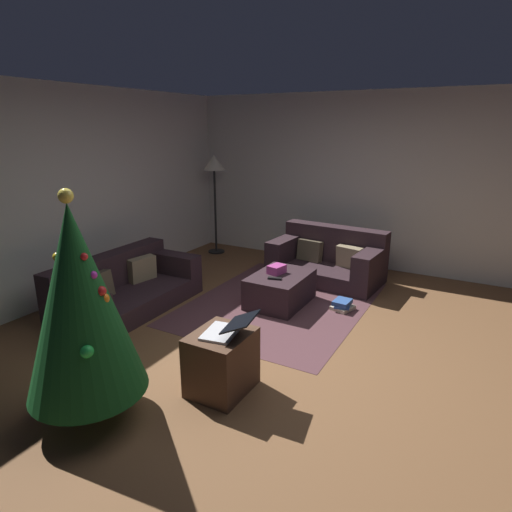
{
  "coord_description": "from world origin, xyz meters",
  "views": [
    {
      "loc": [
        -3.39,
        -1.5,
        2.11
      ],
      "look_at": [
        0.55,
        0.7,
        0.75
      ],
      "focal_mm": 30.36,
      "sensor_mm": 36.0,
      "label": 1
    }
  ],
  "objects_px": {
    "couch_right": "(329,259)",
    "laptop": "(228,329)",
    "ottoman": "(280,289)",
    "couch_left": "(124,288)",
    "tv_remote": "(275,278)",
    "gift_box": "(277,269)",
    "book_stack": "(343,305)",
    "christmas_tree": "(79,302)",
    "corner_lamp": "(214,170)",
    "side_table": "(222,362)"
  },
  "relations": [
    {
      "from": "couch_right",
      "to": "ottoman",
      "type": "bearing_deg",
      "value": 84.18
    },
    {
      "from": "tv_remote",
      "to": "christmas_tree",
      "type": "relative_size",
      "value": 0.09
    },
    {
      "from": "book_stack",
      "to": "corner_lamp",
      "type": "distance_m",
      "value": 3.29
    },
    {
      "from": "laptop",
      "to": "corner_lamp",
      "type": "relative_size",
      "value": 0.28
    },
    {
      "from": "side_table",
      "to": "book_stack",
      "type": "relative_size",
      "value": 1.63
    },
    {
      "from": "gift_box",
      "to": "tv_remote",
      "type": "xyz_separation_m",
      "value": [
        -0.21,
        -0.08,
        -0.04
      ]
    },
    {
      "from": "couch_right",
      "to": "christmas_tree",
      "type": "xyz_separation_m",
      "value": [
        -3.8,
        0.48,
        0.65
      ]
    },
    {
      "from": "couch_left",
      "to": "book_stack",
      "type": "bearing_deg",
      "value": 116.63
    },
    {
      "from": "ottoman",
      "to": "corner_lamp",
      "type": "relative_size",
      "value": 0.51
    },
    {
      "from": "couch_right",
      "to": "laptop",
      "type": "bearing_deg",
      "value": 98.78
    },
    {
      "from": "side_table",
      "to": "corner_lamp",
      "type": "distance_m",
      "value": 4.27
    },
    {
      "from": "couch_right",
      "to": "book_stack",
      "type": "relative_size",
      "value": 4.94
    },
    {
      "from": "tv_remote",
      "to": "laptop",
      "type": "distance_m",
      "value": 1.74
    },
    {
      "from": "gift_box",
      "to": "ottoman",
      "type": "bearing_deg",
      "value": -108.72
    },
    {
      "from": "couch_left",
      "to": "couch_right",
      "type": "height_order",
      "value": "couch_right"
    },
    {
      "from": "couch_left",
      "to": "side_table",
      "type": "height_order",
      "value": "couch_left"
    },
    {
      "from": "side_table",
      "to": "christmas_tree",
      "type": "bearing_deg",
      "value": 139.42
    },
    {
      "from": "gift_box",
      "to": "side_table",
      "type": "height_order",
      "value": "side_table"
    },
    {
      "from": "ottoman",
      "to": "side_table",
      "type": "relative_size",
      "value": 1.64
    },
    {
      "from": "ottoman",
      "to": "christmas_tree",
      "type": "bearing_deg",
      "value": 174.11
    },
    {
      "from": "ottoman",
      "to": "side_table",
      "type": "bearing_deg",
      "value": -168.44
    },
    {
      "from": "christmas_tree",
      "to": "tv_remote",
      "type": "bearing_deg",
      "value": -6.71
    },
    {
      "from": "christmas_tree",
      "to": "book_stack",
      "type": "bearing_deg",
      "value": -19.63
    },
    {
      "from": "ottoman",
      "to": "tv_remote",
      "type": "bearing_deg",
      "value": -175.2
    },
    {
      "from": "couch_left",
      "to": "couch_right",
      "type": "relative_size",
      "value": 1.14
    },
    {
      "from": "book_stack",
      "to": "corner_lamp",
      "type": "bearing_deg",
      "value": 64.17
    },
    {
      "from": "couch_left",
      "to": "tv_remote",
      "type": "distance_m",
      "value": 1.8
    },
    {
      "from": "laptop",
      "to": "corner_lamp",
      "type": "distance_m",
      "value": 4.22
    },
    {
      "from": "tv_remote",
      "to": "book_stack",
      "type": "height_order",
      "value": "tv_remote"
    },
    {
      "from": "gift_box",
      "to": "christmas_tree",
      "type": "xyz_separation_m",
      "value": [
        -2.67,
        0.21,
        0.51
      ]
    },
    {
      "from": "tv_remote",
      "to": "book_stack",
      "type": "relative_size",
      "value": 0.5
    },
    {
      "from": "couch_right",
      "to": "ottoman",
      "type": "xyz_separation_m",
      "value": [
        -1.15,
        0.2,
        -0.1
      ]
    },
    {
      "from": "christmas_tree",
      "to": "couch_left",
      "type": "bearing_deg",
      "value": 38.8
    },
    {
      "from": "couch_right",
      "to": "laptop",
      "type": "distance_m",
      "value": 3.04
    },
    {
      "from": "christmas_tree",
      "to": "book_stack",
      "type": "height_order",
      "value": "christmas_tree"
    },
    {
      "from": "gift_box",
      "to": "couch_left",
      "type": "bearing_deg",
      "value": 124.89
    },
    {
      "from": "ottoman",
      "to": "laptop",
      "type": "bearing_deg",
      "value": -166.53
    },
    {
      "from": "couch_left",
      "to": "ottoman",
      "type": "xyz_separation_m",
      "value": [
        1.03,
        -1.57,
        -0.06
      ]
    },
    {
      "from": "book_stack",
      "to": "corner_lamp",
      "type": "relative_size",
      "value": 0.19
    },
    {
      "from": "tv_remote",
      "to": "book_stack",
      "type": "xyz_separation_m",
      "value": [
        0.38,
        -0.72,
        -0.33
      ]
    },
    {
      "from": "couch_left",
      "to": "corner_lamp",
      "type": "height_order",
      "value": "corner_lamp"
    },
    {
      "from": "ottoman",
      "to": "side_table",
      "type": "distance_m",
      "value": 1.92
    },
    {
      "from": "ottoman",
      "to": "couch_left",
      "type": "bearing_deg",
      "value": 123.27
    },
    {
      "from": "side_table",
      "to": "book_stack",
      "type": "distance_m",
      "value": 2.11
    },
    {
      "from": "christmas_tree",
      "to": "corner_lamp",
      "type": "xyz_separation_m",
      "value": [
        4.14,
        1.69,
        0.47
      ]
    },
    {
      "from": "couch_right",
      "to": "corner_lamp",
      "type": "height_order",
      "value": "corner_lamp"
    },
    {
      "from": "gift_box",
      "to": "book_stack",
      "type": "bearing_deg",
      "value": -78.19
    },
    {
      "from": "couch_right",
      "to": "corner_lamp",
      "type": "bearing_deg",
      "value": -4.92
    },
    {
      "from": "couch_left",
      "to": "book_stack",
      "type": "xyz_separation_m",
      "value": [
        1.22,
        -2.31,
        -0.19
      ]
    },
    {
      "from": "couch_right",
      "to": "couch_left",
      "type": "bearing_deg",
      "value": 55.02
    }
  ]
}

